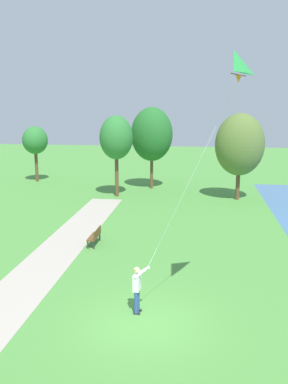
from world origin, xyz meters
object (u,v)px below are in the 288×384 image
(flying_kite, at_px, (233,67))
(park_bench_near_walkway, at_px, (95,235))
(person_kite_flyer, at_px, (137,285))
(tree_treeline_center, at_px, (152,134))
(tree_horizon_far, at_px, (240,145))
(tree_treeline_left, at_px, (116,138))
(tree_treeline_right, at_px, (35,141))

(flying_kite, bearing_deg, park_bench_near_walkway, 131.45)
(person_kite_flyer, relative_size, park_bench_near_walkway, 1.22)
(park_bench_near_walkway, height_order, tree_treeline_center, tree_treeline_center)
(park_bench_near_walkway, distance_m, tree_treeline_center, 15.95)
(tree_horizon_far, bearing_deg, flying_kite, -96.23)
(tree_treeline_left, relative_size, tree_horizon_far, 0.97)
(tree_treeline_left, distance_m, tree_treeline_right, 10.54)
(tree_horizon_far, bearing_deg, person_kite_flyer, -105.12)
(park_bench_near_walkway, bearing_deg, flying_kite, -48.55)
(tree_treeline_right, bearing_deg, person_kite_flyer, -60.50)
(person_kite_flyer, distance_m, park_bench_near_walkway, 7.68)
(park_bench_near_walkway, relative_size, tree_horizon_far, 0.22)
(person_kite_flyer, distance_m, tree_horizon_far, 19.70)
(park_bench_near_walkway, bearing_deg, tree_horizon_far, 54.66)
(tree_treeline_center, bearing_deg, flying_kite, -77.15)
(tree_treeline_left, bearing_deg, person_kite_flyer, -76.24)
(person_kite_flyer, distance_m, tree_treeline_center, 22.63)
(person_kite_flyer, relative_size, flying_kite, 0.25)
(park_bench_near_walkway, relative_size, tree_treeline_right, 0.28)
(park_bench_near_walkway, height_order, tree_horizon_far, tree_horizon_far)
(tree_treeline_center, distance_m, tree_treeline_right, 11.60)
(tree_horizon_far, distance_m, tree_treeline_right, 19.37)
(person_kite_flyer, distance_m, tree_treeline_left, 19.51)
(tree_treeline_left, bearing_deg, tree_horizon_far, 0.88)
(tree_treeline_left, xyz_separation_m, tree_horizon_far, (9.62, 0.15, -0.43))
(tree_treeline_center, distance_m, tree_horizon_far, 8.01)
(tree_treeline_left, bearing_deg, flying_kite, -68.23)
(tree_treeline_center, bearing_deg, tree_treeline_right, 171.17)
(tree_treeline_right, bearing_deg, tree_horizon_far, -15.70)
(park_bench_near_walkway, bearing_deg, tree_treeline_right, 120.89)
(tree_treeline_left, relative_size, tree_treeline_center, 0.91)
(person_kite_flyer, xyz_separation_m, park_bench_near_walkway, (-3.35, 6.89, -0.54))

